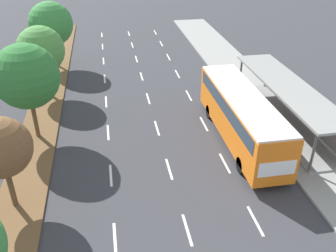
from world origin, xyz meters
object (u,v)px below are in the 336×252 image
object	(u,v)px
median_tree_second	(0,148)
median_tree_fifth	(51,24)
median_tree_fourth	(41,50)
bus_shelter	(290,100)
median_tree_third	(26,76)
bus	(241,113)

from	to	relation	value
median_tree_second	median_tree_fifth	size ratio (longest dim) A/B	0.80
median_tree_second	median_tree_fourth	size ratio (longest dim) A/B	0.87
bus_shelter	median_tree_fourth	size ratio (longest dim) A/B	2.25
bus_shelter	median_tree_fifth	xyz separation A→B (m)	(-17.68, 14.90, 2.48)
median_tree_second	median_tree_third	size ratio (longest dim) A/B	0.78
median_tree_third	median_tree_fourth	distance (m)	6.98
bus_shelter	median_tree_second	xyz separation A→B (m)	(-18.06, -5.98, 1.77)
bus	median_tree_third	distance (m)	13.98
median_tree_second	median_tree_fourth	xyz separation A→B (m)	(0.23, 13.92, 0.37)
bus	median_tree_third	world-z (taller)	median_tree_third
median_tree_third	median_tree_fifth	size ratio (longest dim) A/B	1.02
median_tree_second	median_tree_third	xyz separation A→B (m)	(0.28, 6.96, 0.86)
median_tree_third	median_tree_second	bearing A→B (deg)	-92.30
median_tree_second	median_tree_third	bearing A→B (deg)	87.70
median_tree_second	median_tree_fourth	world-z (taller)	median_tree_fourth
median_tree_second	median_tree_fifth	bearing A→B (deg)	88.96
median_tree_second	median_tree_fourth	bearing A→B (deg)	89.06
bus_shelter	median_tree_third	distance (m)	18.00
bus	median_tree_fifth	size ratio (longest dim) A/B	1.78
median_tree_third	bus_shelter	bearing A→B (deg)	-3.17
median_tree_fourth	median_tree_second	bearing A→B (deg)	-90.94
median_tree_second	median_tree_fifth	distance (m)	20.89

